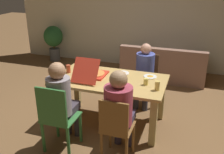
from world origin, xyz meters
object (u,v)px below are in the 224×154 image
drinking_glass_3 (157,86)px  plate_2 (119,82)px  person_1 (62,98)px  potted_plant (53,39)px  pizza_box_0 (92,73)px  drinking_glass_1 (146,82)px  plate_1 (150,76)px  dining_table (110,87)px  chair_0 (145,77)px  plate_0 (122,73)px  chair_2 (116,128)px  person_0 (144,70)px  drinking_glass_0 (68,69)px  drinking_glass_2 (85,63)px  person_2 (119,107)px  couch (163,67)px  chair_1 (57,117)px

drinking_glass_3 → plate_2: bearing=169.9°
person_1 → potted_plant: 3.96m
pizza_box_0 → drinking_glass_1: (0.88, -0.05, 0.00)m
plate_1 → drinking_glass_3: size_ratio=1.51×
dining_table → chair_0: 1.01m
chair_0 → plate_0: 0.75m
chair_2 → pizza_box_0: pizza_box_0 is taller
dining_table → plate_2: size_ratio=7.75×
person_0 → drinking_glass_0: bearing=-146.2°
chair_0 → person_0: (-0.00, -0.13, 0.20)m
potted_plant → chair_0: bearing=-29.3°
plate_2 → drinking_glass_2: 0.92m
drinking_glass_3 → person_2: bearing=-123.2°
chair_0 → plate_0: size_ratio=4.12×
pizza_box_0 → potted_plant: 3.41m
chair_0 → pizza_box_0: 1.19m
plate_0 → couch: size_ratio=0.12×
dining_table → chair_2: chair_2 is taller
couch → chair_1: bearing=-107.3°
person_0 → pizza_box_0: (-0.69, -0.78, 0.13)m
chair_2 → person_2: size_ratio=0.75×
dining_table → drinking_glass_0: size_ratio=12.92×
pizza_box_0 → plate_0: (0.42, 0.27, -0.04)m
chair_0 → drinking_glass_0: 1.47m
person_0 → plate_1: person_0 is taller
person_1 → drinking_glass_2: (-0.19, 1.17, 0.10)m
dining_table → plate_1: size_ratio=8.38×
person_0 → chair_2: bearing=-90.0°
pizza_box_0 → plate_1: pizza_box_0 is taller
person_0 → drinking_glass_2: (-1.00, -0.38, 0.15)m
drinking_glass_1 → drinking_glass_2: size_ratio=0.73×
plate_1 → potted_plant: bearing=143.9°
chair_2 → couch: chair_2 is taller
person_1 → plate_0: person_1 is taller
person_0 → drinking_glass_3: (0.38, -0.96, 0.15)m
chair_1 → drinking_glass_0: 1.05m
drinking_glass_1 → person_0: bearing=102.9°
drinking_glass_0 → drinking_glass_3: drinking_glass_3 is taller
dining_table → drinking_glass_0: (-0.74, 0.03, 0.20)m
plate_1 → couch: 2.00m
pizza_box_0 → drinking_glass_2: size_ratio=4.50×
chair_2 → drinking_glass_1: (0.19, 0.85, 0.31)m
dining_table → person_0: person_0 is taller
dining_table → person_2: (0.39, -0.76, 0.10)m
chair_0 → plate_2: (-0.21, -0.99, 0.29)m
person_1 → potted_plant: bearing=122.5°
plate_2 → drinking_glass_2: (-0.79, 0.48, 0.06)m
chair_1 → person_1: person_1 is taller
person_2 → drinking_glass_0: bearing=144.9°
person_0 → drinking_glass_1: size_ratio=11.45×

